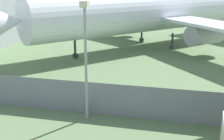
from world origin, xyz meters
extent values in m
cylinder|color=gray|center=(-5.09, 10.30, 1.03)|extent=(0.07, 0.07, 2.05)
cylinder|color=gray|center=(-2.55, 10.30, 1.03)|extent=(0.07, 0.07, 2.05)
cylinder|color=gray|center=(0.00, 10.30, 1.03)|extent=(0.07, 0.07, 2.05)
cylinder|color=gray|center=(2.55, 10.30, 1.03)|extent=(0.07, 0.07, 2.05)
cylinder|color=gray|center=(5.09, 10.30, 1.03)|extent=(0.07, 0.07, 2.05)
cube|color=slate|center=(0.00, 10.30, 1.03)|extent=(56.00, 0.01, 2.05)
cylinder|color=silver|center=(-0.19, 30.43, 4.30)|extent=(23.63, 25.32, 4.68)
cube|color=silver|center=(7.54, 25.43, 3.60)|extent=(11.84, 13.06, 0.30)
cylinder|color=#939399|center=(6.33, 27.11, 2.39)|extent=(4.39, 4.53, 2.10)
cube|color=silver|center=(-5.89, 37.65, 3.60)|extent=(13.51, 11.07, 0.30)
cylinder|color=#939399|center=(-4.11, 36.60, 2.39)|extent=(4.39, 4.53, 2.10)
cube|color=silver|center=(8.95, 40.48, 4.77)|extent=(10.13, 9.69, 0.20)
cylinder|color=#2D2D33|center=(-6.74, 23.23, 0.98)|extent=(0.24, 0.24, 1.96)
cylinder|color=#2D2D33|center=(-6.74, 23.23, 0.28)|extent=(0.60, 0.62, 0.56)
cylinder|color=#2D2D33|center=(2.90, 29.66, 0.98)|extent=(0.24, 0.24, 1.96)
cylinder|color=#2D2D33|center=(2.90, 29.66, 0.28)|extent=(0.60, 0.62, 0.56)
cylinder|color=#2D2D33|center=(-1.25, 33.43, 0.98)|extent=(0.24, 0.24, 1.96)
cylinder|color=#2D2D33|center=(-1.25, 33.43, 0.28)|extent=(0.60, 0.62, 0.56)
cylinder|color=#99999E|center=(-1.02, 9.59, 3.27)|extent=(0.16, 0.16, 6.55)
cube|color=beige|center=(-1.02, 9.59, 6.73)|extent=(0.44, 0.44, 0.36)
camera|label=1|loc=(4.45, -6.71, 8.08)|focal=50.00mm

